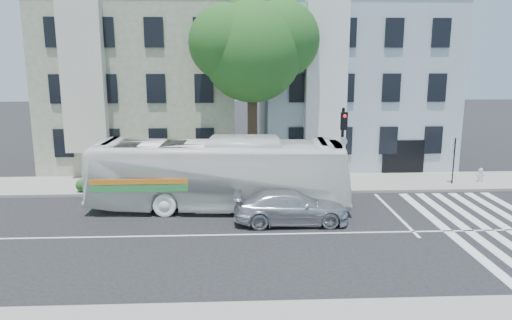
{
  "coord_description": "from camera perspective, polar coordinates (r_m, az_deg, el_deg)",
  "views": [
    {
      "loc": [
        -1.16,
        -19.74,
        7.45
      ],
      "look_at": [
        -0.03,
        3.69,
        2.4
      ],
      "focal_mm": 35.0,
      "sensor_mm": 36.0,
      "label": 1
    }
  ],
  "objects": [
    {
      "name": "ground",
      "position": [
        21.13,
        0.56,
        -8.49
      ],
      "size": [
        120.0,
        120.0,
        0.0
      ],
      "primitive_type": "plane",
      "color": "black",
      "rests_on": "ground"
    },
    {
      "name": "traffic_signal",
      "position": [
        26.71,
        9.89,
        2.37
      ],
      "size": [
        0.48,
        0.55,
        4.64
      ],
      "rotation": [
        0.0,
        0.0,
        0.18
      ],
      "color": "black",
      "rests_on": "ground"
    },
    {
      "name": "far_sign_pole",
      "position": [
        30.26,
        21.68,
        0.55
      ],
      "size": [
        0.46,
        0.25,
        2.64
      ],
      "rotation": [
        0.0,
        0.0,
        0.39
      ],
      "color": "black",
      "rests_on": "sidewalk_far"
    },
    {
      "name": "sedan",
      "position": [
        22.31,
        4.01,
        -5.39
      ],
      "size": [
        2.07,
        5.09,
        1.48
      ],
      "primitive_type": "imported",
      "rotation": [
        0.0,
        0.0,
        1.57
      ],
      "color": "silver",
      "rests_on": "ground"
    },
    {
      "name": "building_right",
      "position": [
        35.74,
        10.56,
        8.82
      ],
      "size": [
        12.0,
        10.0,
        11.0
      ],
      "primitive_type": "cube",
      "color": "#A1B6C0",
      "rests_on": "ground"
    },
    {
      "name": "sidewalk_far",
      "position": [
        28.73,
        -0.36,
        -2.72
      ],
      "size": [
        80.0,
        4.0,
        0.15
      ],
      "primitive_type": "cube",
      "color": "gray",
      "rests_on": "ground"
    },
    {
      "name": "bus",
      "position": [
        24.13,
        -4.29,
        -1.58
      ],
      "size": [
        3.69,
        12.63,
        3.47
      ],
      "primitive_type": "imported",
      "rotation": [
        0.0,
        0.0,
        1.51
      ],
      "color": "white",
      "rests_on": "ground"
    },
    {
      "name": "hedge",
      "position": [
        27.44,
        -10.69,
        -2.74
      ],
      "size": [
        8.53,
        2.12,
        0.7
      ],
      "primitive_type": null,
      "rotation": [
        0.0,
        0.0,
        -0.15
      ],
      "color": "#205F1F",
      "rests_on": "sidewalk_far"
    },
    {
      "name": "fire_hydrant",
      "position": [
        31.57,
        24.27,
        -1.54
      ],
      "size": [
        0.45,
        0.26,
        0.81
      ],
      "rotation": [
        0.0,
        0.0,
        -0.1
      ],
      "color": "#BCBBB7",
      "rests_on": "sidewalk_far"
    },
    {
      "name": "building_left",
      "position": [
        35.28,
        -12.43,
        8.7
      ],
      "size": [
        12.0,
        10.0,
        11.0
      ],
      "primitive_type": "cube",
      "color": "gray",
      "rests_on": "ground"
    },
    {
      "name": "street_tree",
      "position": [
        28.5,
        -0.32,
        12.92
      ],
      "size": [
        7.3,
        5.9,
        11.1
      ],
      "color": "#2D2116",
      "rests_on": "ground"
    }
  ]
}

